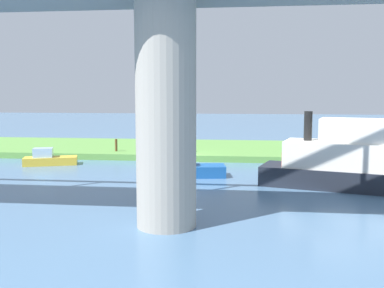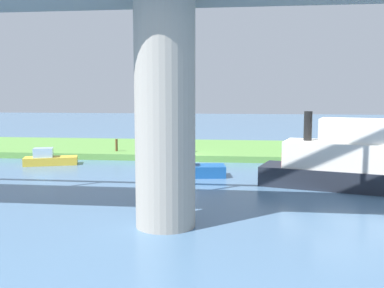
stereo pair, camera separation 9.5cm
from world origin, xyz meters
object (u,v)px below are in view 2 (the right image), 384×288
object	(u,v)px
mooring_post	(117,145)
skiff_small	(49,159)
bridge_pylon	(165,116)
motorboat_white	(343,160)
person_on_bank	(186,144)
houseboat_blue	(186,168)

from	to	relation	value
mooring_post	skiff_small	bearing A→B (deg)	50.01
mooring_post	skiff_small	size ratio (longest dim) A/B	0.25
bridge_pylon	motorboat_white	world-z (taller)	bridge_pylon
motorboat_white	skiff_small	distance (m)	21.06
skiff_small	mooring_post	bearing A→B (deg)	-129.99
person_on_bank	motorboat_white	world-z (taller)	motorboat_white
mooring_post	motorboat_white	xyz separation A→B (m)	(-16.34, 10.41, 0.60)
skiff_small	houseboat_blue	size ratio (longest dim) A/B	0.83
mooring_post	person_on_bank	bearing A→B (deg)	-179.89
mooring_post	houseboat_blue	distance (m)	10.67
bridge_pylon	houseboat_blue	size ratio (longest dim) A/B	1.83
person_on_bank	motorboat_white	bearing A→B (deg)	134.93
skiff_small	person_on_bank	bearing A→B (deg)	-154.75
mooring_post	houseboat_blue	size ratio (longest dim) A/B	0.21
person_on_bank	houseboat_blue	size ratio (longest dim) A/B	0.28
skiff_small	houseboat_blue	world-z (taller)	houseboat_blue
mooring_post	skiff_small	world-z (taller)	mooring_post
motorboat_white	skiff_small	world-z (taller)	motorboat_white
bridge_pylon	person_on_bank	bearing A→B (deg)	-84.83
person_on_bank	motorboat_white	size ratio (longest dim) A/B	0.15
bridge_pylon	motorboat_white	distance (m)	12.41
houseboat_blue	motorboat_white	bearing A→B (deg)	165.68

